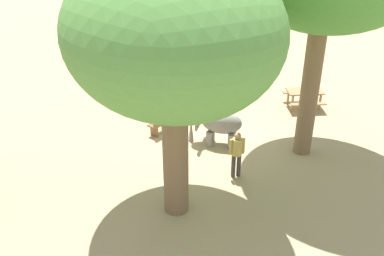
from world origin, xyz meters
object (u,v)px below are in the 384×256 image
at_px(elephant, 216,123).
at_px(feed_bucket, 222,110).
at_px(shade_tree_secondary, 173,35).
at_px(picnic_table_near, 305,95).
at_px(picnic_table_far, 235,76).
at_px(person_handler, 237,151).
at_px(wooden_bench, 165,121).

relative_size(elephant, feed_bucket, 5.19).
distance_m(shade_tree_secondary, picnic_table_near, 9.83).
xyz_separation_m(shade_tree_secondary, picnic_table_far, (6.87, -6.39, -4.64)).
height_order(person_handler, shade_tree_secondary, shade_tree_secondary).
relative_size(picnic_table_near, picnic_table_far, 1.15).
xyz_separation_m(wooden_bench, picnic_table_far, (2.45, -4.74, 0.12)).
relative_size(elephant, wooden_bench, 1.29).
bearing_deg(feed_bucket, picnic_table_near, -107.84).
bearing_deg(person_handler, shade_tree_secondary, 121.60).
height_order(picnic_table_near, picnic_table_far, same).
relative_size(person_handler, picnic_table_near, 0.83).
xyz_separation_m(person_handler, feed_bucket, (4.15, -1.97, -0.79)).
bearing_deg(picnic_table_near, picnic_table_far, -42.61).
distance_m(person_handler, picnic_table_near, 6.21).
bearing_deg(shade_tree_secondary, elephant, -47.03).
xyz_separation_m(elephant, feed_bucket, (2.06, -1.50, -0.72)).
xyz_separation_m(person_handler, shade_tree_secondary, (-0.61, 2.44, 4.28)).
bearing_deg(picnic_table_near, elephant, 33.79).
height_order(elephant, wooden_bench, elephant).
distance_m(elephant, person_handler, 2.15).
bearing_deg(picnic_table_far, feed_bucket, -124.43).
height_order(shade_tree_secondary, wooden_bench, shade_tree_secondary).
xyz_separation_m(wooden_bench, feed_bucket, (0.34, -2.76, -0.31)).
bearing_deg(person_handler, picnic_table_near, -43.09).
bearing_deg(feed_bucket, elephant, 143.84).
bearing_deg(shade_tree_secondary, feed_bucket, -42.79).
bearing_deg(picnic_table_near, person_handler, 52.31).
distance_m(shade_tree_secondary, feed_bucket, 8.24).
bearing_deg(wooden_bench, shade_tree_secondary, -131.32).
relative_size(person_handler, feed_bucket, 4.50).
distance_m(person_handler, wooden_bench, 3.92).
bearing_deg(feed_bucket, shade_tree_secondary, 137.21).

